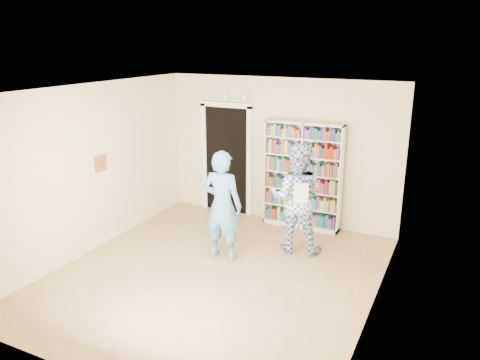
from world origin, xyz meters
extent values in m
plane|color=olive|center=(0.00, 0.00, 0.00)|extent=(5.00, 5.00, 0.00)
plane|color=white|center=(0.00, 0.00, 2.70)|extent=(5.00, 5.00, 0.00)
plane|color=beige|center=(0.00, 2.50, 1.35)|extent=(4.50, 0.00, 4.50)
plane|color=beige|center=(-2.25, 0.00, 1.35)|extent=(0.00, 5.00, 5.00)
plane|color=beige|center=(2.25, 0.00, 1.35)|extent=(0.00, 5.00, 5.00)
cube|color=white|center=(0.52, 2.34, 0.98)|extent=(1.42, 0.27, 1.95)
cube|color=white|center=(0.52, 2.34, 0.98)|extent=(0.02, 0.27, 1.95)
cube|color=black|center=(-1.10, 2.48, 1.05)|extent=(0.90, 0.03, 2.10)
cube|color=white|center=(-1.60, 2.47, 1.05)|extent=(0.10, 0.06, 2.20)
cube|color=white|center=(-0.60, 2.47, 1.05)|extent=(0.10, 0.06, 2.20)
cube|color=white|center=(-1.10, 2.47, 2.15)|extent=(1.10, 0.06, 0.10)
cube|color=white|center=(-1.10, 2.46, 2.25)|extent=(1.10, 0.08, 0.02)
cube|color=brown|center=(-2.23, 0.20, 1.40)|extent=(0.03, 0.25, 0.25)
imported|color=#548ABB|center=(-0.18, 0.56, 0.88)|extent=(0.66, 0.46, 1.75)
imported|color=#304595|center=(0.77, 1.32, 0.90)|extent=(1.00, 0.85, 1.80)
cube|color=white|center=(0.92, 1.06, 1.09)|extent=(0.20, 0.13, 0.32)
camera|label=1|loc=(3.06, -5.44, 3.34)|focal=35.00mm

